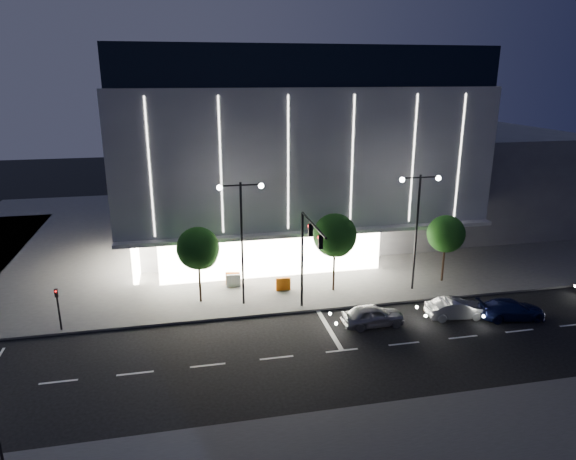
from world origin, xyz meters
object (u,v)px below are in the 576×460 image
at_px(street_lamp_east, 418,216).
at_px(tree_left, 198,251).
at_px(barrier_d, 233,281).
at_px(tree_mid, 335,238).
at_px(car_third, 511,309).
at_px(barrier_c, 283,284).
at_px(traffic_mast, 307,247).
at_px(ped_signal_far, 58,305).
at_px(street_lamp_west, 242,226).
at_px(car_second, 456,309).
at_px(car_lead, 373,315).
at_px(barrier_a, 233,278).
at_px(tree_right, 446,236).

bearing_deg(street_lamp_east, tree_left, 176.35).
bearing_deg(barrier_d, tree_mid, -13.64).
xyz_separation_m(street_lamp_east, tree_mid, (-5.97, 1.02, -1.62)).
height_order(tree_mid, barrier_d, tree_mid).
relative_size(car_third, barrier_c, 4.10).
relative_size(traffic_mast, ped_signal_far, 2.36).
relative_size(street_lamp_west, ped_signal_far, 3.00).
distance_m(street_lamp_west, car_second, 15.68).
bearing_deg(tree_left, car_third, -18.28).
height_order(street_lamp_east, barrier_d, street_lamp_east).
xyz_separation_m(tree_mid, car_lead, (0.93, -5.81, -3.62)).
distance_m(car_third, barrier_a, 20.22).
bearing_deg(street_lamp_west, tree_right, 3.64).
xyz_separation_m(street_lamp_east, car_third, (4.53, -5.75, -5.30)).
xyz_separation_m(car_lead, barrier_d, (-8.35, 7.96, -0.06)).
height_order(ped_signal_far, barrier_c, ped_signal_far).
distance_m(tree_mid, car_second, 9.80).
relative_size(tree_left, barrier_a, 5.20).
xyz_separation_m(street_lamp_west, car_second, (13.91, -4.92, -5.28)).
bearing_deg(car_third, barrier_c, 70.23).
relative_size(street_lamp_east, tree_mid, 1.46).
bearing_deg(barrier_a, car_third, -15.89).
height_order(ped_signal_far, barrier_a, ped_signal_far).
bearing_deg(tree_right, barrier_a, 171.00).
relative_size(car_second, barrier_c, 3.73).
distance_m(car_third, barrier_c, 16.13).
height_order(street_lamp_west, barrier_a, street_lamp_west).
bearing_deg(barrier_d, tree_right, -4.95).
relative_size(tree_right, barrier_a, 5.01).
height_order(street_lamp_west, car_second, street_lamp_west).
height_order(street_lamp_east, barrier_c, street_lamp_east).
bearing_deg(barrier_d, barrier_c, -18.93).
xyz_separation_m(street_lamp_west, tree_right, (16.03, 1.02, -2.07)).
bearing_deg(street_lamp_east, car_third, -51.79).
relative_size(tree_left, barrier_c, 5.20).
height_order(car_lead, car_second, car_lead).
bearing_deg(street_lamp_east, tree_right, 18.63).
distance_m(traffic_mast, car_second, 11.06).
bearing_deg(tree_mid, barrier_d, 163.86).
bearing_deg(ped_signal_far, car_third, -8.19).
height_order(tree_left, car_lead, tree_left).
height_order(ped_signal_far, tree_right, tree_right).
distance_m(traffic_mast, barrier_d, 8.51).
distance_m(tree_left, barrier_c, 7.11).
bearing_deg(car_second, ped_signal_far, 87.39).
relative_size(car_third, barrier_d, 4.10).
xyz_separation_m(traffic_mast, car_lead, (3.96, -2.13, -4.32)).
bearing_deg(barrier_a, tree_left, -123.06).
bearing_deg(barrier_a, ped_signal_far, -144.46).
distance_m(ped_signal_far, barrier_d, 12.57).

